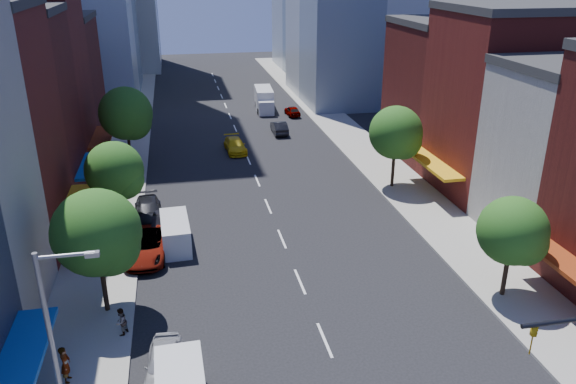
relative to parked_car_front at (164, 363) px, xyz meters
name	(u,v)px	position (x,y,z in m)	size (l,w,h in m)	color
sidewalk_left	(124,155)	(-4.21, 35.11, -0.64)	(5.00, 120.00, 0.15)	gray
sidewalk_right	(354,141)	(20.79, 35.11, -0.64)	(5.00, 120.00, 0.15)	gray
bldg_left_4	(16,81)	(-12.71, 32.61, 7.79)	(12.00, 9.00, 17.00)	#5C1815
bldg_left_5	(40,83)	(-12.71, 42.11, 5.79)	(12.00, 10.00, 13.00)	#4B1412
bldg_right_2	(514,105)	(29.29, 19.11, 6.79)	(12.00, 10.00, 15.00)	#5C1815
bldg_right_3	(456,92)	(29.29, 29.11, 5.79)	(12.00, 10.00, 13.00)	#4B1412
streetlight	(57,344)	(-3.52, -3.89, 4.56)	(2.25, 0.25, 9.00)	slate
tree_left_near	(100,236)	(-3.06, 6.04, 4.15)	(4.80, 4.80, 7.30)	black
tree_left_mid	(117,173)	(-3.06, 17.04, 3.81)	(4.20, 4.20, 6.65)	black
tree_left_far	(128,116)	(-3.06, 31.04, 4.49)	(5.00, 5.00, 7.75)	black
tree_right_near	(515,234)	(19.94, 3.04, 3.48)	(4.00, 4.00, 6.20)	black
tree_right_far	(398,135)	(19.94, 21.04, 4.15)	(4.60, 4.60, 7.20)	black
parked_car_front	(164,363)	(0.00, 0.00, 0.00)	(1.68, 4.18, 1.42)	#9F9FA3
parked_car_second	(164,226)	(-0.01, 15.46, 0.04)	(1.59, 4.55, 1.50)	black
parked_car_third	(146,246)	(-1.21, 12.35, 0.09)	(2.67, 5.79, 1.61)	#999999
parked_car_rear	(148,210)	(-1.21, 18.56, 0.02)	(2.04, 5.02, 1.46)	black
cargo_van_far	(176,234)	(0.79, 13.45, 0.28)	(2.10, 4.78, 2.00)	silver
taxi	(235,145)	(7.29, 34.01, -0.01)	(1.96, 4.82, 1.40)	#DDB70B
traffic_car_oncoming	(279,127)	(13.11, 39.88, 0.01)	(1.54, 4.41, 1.45)	black
traffic_car_far	(292,111)	(16.32, 47.70, -0.07)	(1.51, 3.75, 1.28)	#999999
box_truck	(264,100)	(13.21, 51.40, 0.66)	(2.65, 7.33, 2.90)	silver
pedestrian_near	(65,364)	(-4.49, 0.35, 0.39)	(0.69, 0.45, 1.90)	#999999
pedestrian_far	(121,322)	(-2.21, 3.56, 0.22)	(0.76, 0.59, 1.56)	#999999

